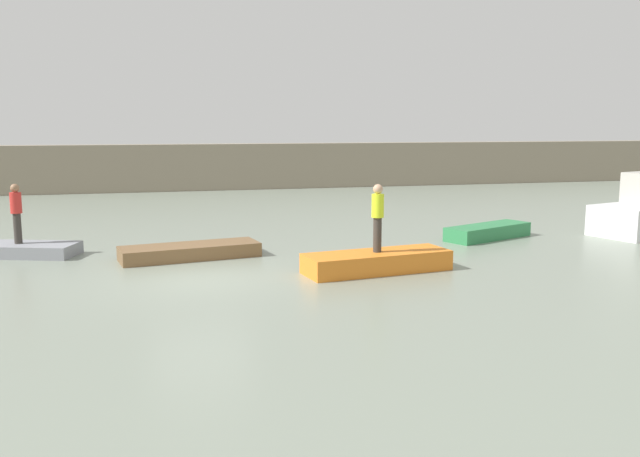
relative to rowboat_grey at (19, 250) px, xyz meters
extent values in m
plane|color=gray|center=(4.90, -4.22, -0.18)|extent=(120.00, 120.00, 0.00)
cube|color=gray|center=(4.90, 18.49, 1.14)|extent=(80.00, 1.20, 2.65)
cube|color=gray|center=(0.00, 0.00, 0.00)|extent=(3.57, 2.32, 0.36)
cube|color=brown|center=(4.83, -1.62, 0.02)|extent=(4.08, 1.89, 0.40)
cube|color=orange|center=(9.46, -4.63, 0.08)|extent=(4.01, 1.78, 0.52)
cube|color=#2D7F47|center=(14.76, -0.71, 0.05)|extent=(3.45, 2.25, 0.46)
cylinder|color=#38332D|center=(9.46, -4.63, 0.80)|extent=(0.22, 0.22, 0.91)
cylinder|color=#D8F226|center=(9.46, -4.63, 1.56)|extent=(0.32, 0.32, 0.61)
sphere|color=tan|center=(9.46, -4.63, 1.99)|extent=(0.25, 0.25, 0.25)
cylinder|color=#38332D|center=(0.00, 0.00, 0.63)|extent=(0.22, 0.22, 0.89)
cylinder|color=red|center=(0.00, 0.00, 1.38)|extent=(0.32, 0.32, 0.61)
sphere|color=#936B4C|center=(0.00, 0.00, 1.81)|extent=(0.25, 0.25, 0.25)
camera|label=1|loc=(3.72, -20.99, 3.67)|focal=37.87mm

